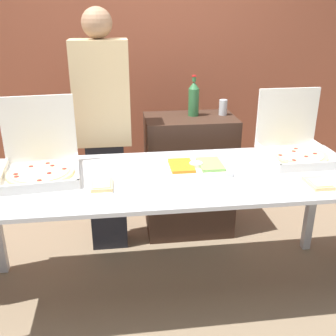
# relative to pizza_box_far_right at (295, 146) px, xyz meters

# --- Properties ---
(ground_plane) EXTENTS (16.00, 16.00, 0.00)m
(ground_plane) POSITION_rel_pizza_box_far_right_xyz_m (-0.90, -0.22, -0.95)
(ground_plane) COLOR #847056
(brick_wall_behind) EXTENTS (10.00, 0.06, 2.80)m
(brick_wall_behind) POSITION_rel_pizza_box_far_right_xyz_m (-0.90, 1.48, 0.45)
(brick_wall_behind) COLOR #9E5138
(brick_wall_behind) RESTS_ON ground_plane
(buffet_table) EXTENTS (2.46, 0.87, 0.87)m
(buffet_table) POSITION_rel_pizza_box_far_right_xyz_m (-0.90, -0.22, -0.17)
(buffet_table) COLOR silver
(buffet_table) RESTS_ON ground_plane
(pizza_box_far_right) EXTENTS (0.44, 0.46, 0.44)m
(pizza_box_far_right) POSITION_rel_pizza_box_far_right_xyz_m (0.00, 0.00, 0.00)
(pizza_box_far_right) COLOR silver
(pizza_box_far_right) RESTS_ON buffet_table
(pizza_box_near_right) EXTENTS (0.50, 0.51, 0.45)m
(pizza_box_near_right) POSITION_rel_pizza_box_far_right_xyz_m (-1.67, -0.09, 0.00)
(pizza_box_near_right) COLOR silver
(pizza_box_near_right) RESTS_ON buffet_table
(paper_plate_front_center) EXTENTS (0.21, 0.21, 0.03)m
(paper_plate_front_center) POSITION_rel_pizza_box_far_right_xyz_m (-1.29, -0.34, -0.07)
(paper_plate_front_center) COLOR white
(paper_plate_front_center) RESTS_ON buffet_table
(paper_plate_front_left) EXTENTS (0.24, 0.24, 0.03)m
(paper_plate_front_left) POSITION_rel_pizza_box_far_right_xyz_m (-0.07, -0.48, -0.07)
(paper_plate_front_left) COLOR white
(paper_plate_front_left) RESTS_ON buffet_table
(veggie_tray) EXTENTS (0.41, 0.27, 0.05)m
(veggie_tray) POSITION_rel_pizza_box_far_right_xyz_m (-0.72, -0.16, -0.06)
(veggie_tray) COLOR white
(veggie_tray) RESTS_ON buffet_table
(sideboard_podium) EXTENTS (0.72, 0.45, 1.01)m
(sideboard_podium) POSITION_rel_pizza_box_far_right_xyz_m (-0.62, 0.59, -0.44)
(sideboard_podium) COLOR #382319
(sideboard_podium) RESTS_ON ground_plane
(soda_bottle) EXTENTS (0.08, 0.08, 0.32)m
(soda_bottle) POSITION_rel_pizza_box_far_right_xyz_m (-0.59, 0.63, 0.21)
(soda_bottle) COLOR #2D6638
(soda_bottle) RESTS_ON sideboard_podium
(soda_can_silver) EXTENTS (0.07, 0.07, 0.12)m
(soda_can_silver) POSITION_rel_pizza_box_far_right_xyz_m (-0.34, 0.62, 0.13)
(soda_can_silver) COLOR silver
(soda_can_silver) RESTS_ON sideboard_podium
(person_guest_cap) EXTENTS (0.40, 0.22, 1.83)m
(person_guest_cap) POSITION_rel_pizza_box_far_right_xyz_m (-1.30, 0.44, 0.01)
(person_guest_cap) COLOR black
(person_guest_cap) RESTS_ON ground_plane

